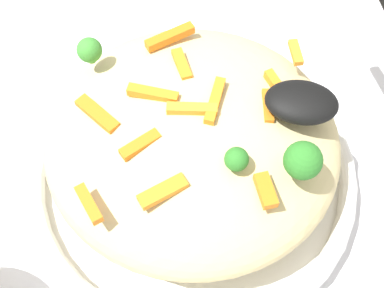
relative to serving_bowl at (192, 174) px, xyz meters
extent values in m
plane|color=silver|center=(0.00, 0.00, -0.02)|extent=(2.40, 2.40, 0.00)
cylinder|color=white|center=(0.00, 0.00, -0.01)|extent=(0.28, 0.28, 0.02)
torus|color=white|center=(0.00, 0.00, 0.01)|extent=(0.30, 0.30, 0.02)
torus|color=black|center=(0.00, 0.00, 0.01)|extent=(0.30, 0.30, 0.00)
ellipsoid|color=#DBC689|center=(0.00, 0.00, 0.06)|extent=(0.25, 0.24, 0.09)
cube|color=orange|center=(-0.03, 0.07, 0.10)|extent=(0.04, 0.03, 0.01)
cube|color=orange|center=(0.08, 0.07, 0.10)|extent=(0.01, 0.03, 0.01)
cube|color=orange|center=(-0.01, -0.07, 0.10)|extent=(0.04, 0.03, 0.01)
cube|color=orange|center=(-0.06, -0.08, 0.10)|extent=(0.03, 0.03, 0.01)
cube|color=orange|center=(-0.01, 0.04, 0.11)|extent=(0.02, 0.03, 0.01)
cube|color=orange|center=(-0.03, -0.03, 0.10)|extent=(0.03, 0.03, 0.01)
cube|color=orange|center=(0.00, 0.00, 0.11)|extent=(0.04, 0.01, 0.01)
cube|color=orange|center=(0.06, 0.02, 0.10)|extent=(0.01, 0.03, 0.01)
cube|color=orange|center=(-0.03, 0.01, 0.11)|extent=(0.04, 0.01, 0.01)
cube|color=orange|center=(0.02, 0.01, 0.11)|extent=(0.01, 0.04, 0.01)
cube|color=orange|center=(-0.07, -0.01, 0.10)|extent=(0.04, 0.03, 0.01)
cube|color=orange|center=(0.06, 0.04, 0.10)|extent=(0.02, 0.03, 0.01)
cube|color=orange|center=(0.06, -0.06, 0.10)|extent=(0.02, 0.03, 0.01)
cylinder|color=#296820|center=(0.04, -0.04, 0.10)|extent=(0.01, 0.01, 0.01)
sphere|color=#2D7A28|center=(0.04, -0.04, 0.11)|extent=(0.02, 0.02, 0.02)
cylinder|color=#296820|center=(0.08, -0.04, 0.10)|extent=(0.01, 0.01, 0.01)
sphere|color=#2D7A28|center=(0.08, -0.04, 0.12)|extent=(0.03, 0.03, 0.03)
cylinder|color=#377928|center=(-0.09, 0.04, 0.10)|extent=(0.01, 0.01, 0.01)
sphere|color=#3D8E33|center=(-0.09, 0.04, 0.11)|extent=(0.02, 0.02, 0.02)
ellipsoid|color=black|center=(0.08, 0.02, 0.11)|extent=(0.06, 0.04, 0.02)
camera|label=1|loc=(0.03, -0.22, 0.44)|focal=49.02mm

